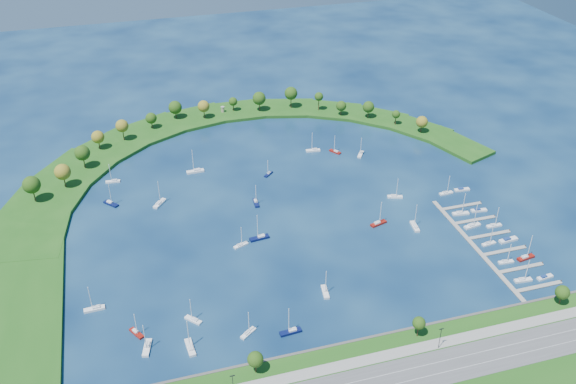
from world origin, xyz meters
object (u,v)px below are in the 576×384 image
object	(u,v)px
moored_boat_9	(195,171)
moored_boat_10	(291,331)
moored_boat_19	(147,347)
docked_boat_0	(523,279)
moored_boat_7	(248,332)
moored_boat_16	(335,151)
moored_boat_13	(94,308)
moored_boat_5	(260,237)
docked_boat_11	(462,189)
docked_boat_1	(545,277)
docked_boat_7	(494,225)
moored_boat_4	(256,202)
moored_boat_17	(325,291)
docked_boat_5	(508,240)
moored_boat_21	(241,245)
moored_boat_14	(111,203)
moored_boat_0	(190,347)
moored_boat_18	(268,174)
harbor_tower	(223,109)
docked_boat_10	(446,193)
docked_boat_9	(479,210)
moored_boat_12	(361,154)
moored_boat_2	(415,226)
docked_boat_2	(506,261)
moored_boat_11	(193,319)
moored_boat_15	(160,203)
dock_system	(488,244)
docked_boat_6	(472,225)
docked_boat_8	(461,213)
moored_boat_8	(136,332)
moored_boat_3	(395,196)
moored_boat_1	(378,223)
moored_boat_6	(113,181)
docked_boat_4	(489,243)
moored_boat_20	(313,150)

from	to	relation	value
moored_boat_9	moored_boat_10	size ratio (longest dim) A/B	1.11
moored_boat_19	docked_boat_0	size ratio (longest dim) A/B	1.12
moored_boat_7	moored_boat_16	xyz separation A→B (m)	(84.55, 131.87, 0.00)
moored_boat_13	moored_boat_16	size ratio (longest dim) A/B	1.12
moored_boat_19	moored_boat_5	bearing A→B (deg)	148.61
moored_boat_19	docked_boat_11	xyz separation A→B (m)	(175.07, 68.68, -0.32)
moored_boat_10	docked_boat_1	size ratio (longest dim) A/B	1.65
docked_boat_7	moored_boat_4	bearing A→B (deg)	154.50
moored_boat_17	docked_boat_5	bearing A→B (deg)	104.68
moored_boat_21	moored_boat_14	bearing A→B (deg)	115.99
moored_boat_0	moored_boat_18	distance (m)	134.31
harbor_tower	moored_boat_21	distance (m)	147.61
docked_boat_1	docked_boat_10	world-z (taller)	docked_boat_10
docked_boat_1	docked_boat_11	size ratio (longest dim) A/B	0.93
moored_boat_7	moored_boat_21	distance (m)	57.77
docked_boat_9	docked_boat_11	xyz separation A→B (m)	(1.90, 20.45, 0.00)
moored_boat_12	docked_boat_10	bearing A→B (deg)	62.08
moored_boat_2	moored_boat_5	xyz separation A→B (m)	(-76.22, 12.40, 0.04)
moored_boat_9	moored_boat_5	bearing A→B (deg)	102.52
moored_boat_14	docked_boat_2	distance (m)	198.62
harbor_tower	moored_boat_11	bearing A→B (deg)	-104.70
moored_boat_15	docked_boat_2	bearing A→B (deg)	-84.09
dock_system	docked_boat_6	xyz separation A→B (m)	(0.21, 15.27, 0.59)
docked_boat_8	moored_boat_8	bearing A→B (deg)	-159.07
moored_boat_11	moored_boat_14	bearing A→B (deg)	-26.60
moored_boat_4	moored_boat_14	xyz separation A→B (m)	(-73.20, 20.43, 0.04)
docked_boat_5	moored_boat_13	bearing A→B (deg)	173.18
moored_boat_2	moored_boat_19	distance (m)	142.15
moored_boat_5	moored_boat_18	xyz separation A→B (m)	(19.58, 57.50, -0.12)
moored_boat_3	moored_boat_18	xyz separation A→B (m)	(-58.66, 41.84, -0.05)
moored_boat_19	moored_boat_11	bearing A→B (deg)	131.91
moored_boat_1	moored_boat_2	xyz separation A→B (m)	(16.30, -7.53, 0.00)
docked_boat_1	docked_boat_6	size ratio (longest dim) A/B	0.61
moored_boat_10	docked_boat_2	xyz separation A→B (m)	(107.15, 14.76, -0.07)
dock_system	docked_boat_7	distance (m)	16.46
moored_boat_3	moored_boat_6	world-z (taller)	moored_boat_3
moored_boat_13	docked_boat_6	distance (m)	181.82
moored_boat_16	moored_boat_1	bearing A→B (deg)	141.98
moored_boat_10	moored_boat_16	xyz separation A→B (m)	(68.16, 135.93, -0.05)
moored_boat_21	docked_boat_11	world-z (taller)	moored_boat_21
moored_boat_4	moored_boat_5	size ratio (longest dim) A/B	0.84
moored_boat_17	docked_boat_7	world-z (taller)	moored_boat_17
docked_boat_4	docked_boat_7	xyz separation A→B (m)	(10.49, 12.26, 0.03)
moored_boat_8	moored_boat_11	bearing A→B (deg)	62.08
harbor_tower	docked_boat_2	world-z (taller)	docked_boat_2
moored_boat_4	moored_boat_13	bearing A→B (deg)	-51.22
moored_boat_15	docked_boat_4	size ratio (longest dim) A/B	1.32
moored_boat_1	docked_boat_5	distance (m)	62.22
moored_boat_17	moored_boat_20	bearing A→B (deg)	172.61
moored_boat_9	moored_boat_12	bearing A→B (deg)	172.92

